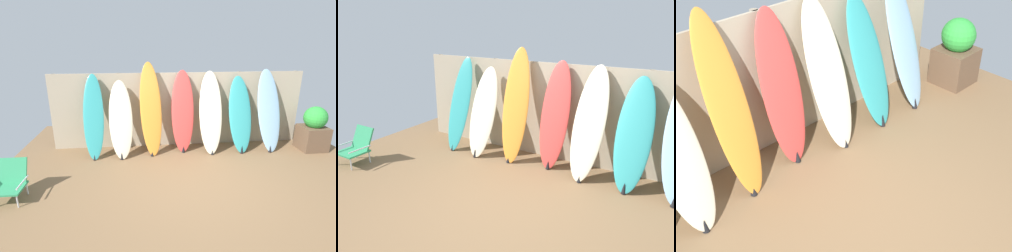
# 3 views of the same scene
# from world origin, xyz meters

# --- Properties ---
(ground) EXTENTS (7.68, 7.68, 0.00)m
(ground) POSITION_xyz_m (0.00, 0.00, 0.00)
(ground) COLOR brown
(fence_back) EXTENTS (6.08, 0.11, 1.80)m
(fence_back) POSITION_xyz_m (-0.00, 2.01, 0.90)
(fence_back) COLOR tan
(fence_back) RESTS_ON ground
(surfboard_teal_0) EXTENTS (0.47, 0.72, 1.82)m
(surfboard_teal_0) POSITION_xyz_m (-1.99, 1.55, 0.90)
(surfboard_teal_0) COLOR teal
(surfboard_teal_0) RESTS_ON ground
(surfboard_cream_1) EXTENTS (0.57, 0.76, 1.68)m
(surfboard_cream_1) POSITION_xyz_m (-1.40, 1.51, 0.83)
(surfboard_cream_1) COLOR beige
(surfboard_cream_1) RESTS_ON ground
(surfboard_orange_2) EXTENTS (0.57, 0.68, 2.07)m
(surfboard_orange_2) POSITION_xyz_m (-0.72, 1.59, 1.02)
(surfboard_orange_2) COLOR orange
(surfboard_orange_2) RESTS_ON ground
(surfboard_red_3) EXTENTS (0.54, 0.52, 1.88)m
(surfboard_red_3) POSITION_xyz_m (0.02, 1.67, 0.93)
(surfboard_red_3) COLOR #D13D38
(surfboard_red_3) RESTS_ON ground
(surfboard_cream_4) EXTENTS (0.57, 0.77, 1.85)m
(surfboard_cream_4) POSITION_xyz_m (0.66, 1.58, 0.92)
(surfboard_cream_4) COLOR beige
(surfboard_cream_4) RESTS_ON ground
(surfboard_teal_5) EXTENTS (0.55, 0.71, 1.74)m
(surfboard_teal_5) POSITION_xyz_m (1.37, 1.56, 0.86)
(surfboard_teal_5) COLOR teal
(surfboard_teal_5) RESTS_ON ground
(surfboard_skyblue_6) EXTENTS (0.64, 0.74, 1.89)m
(surfboard_skyblue_6) POSITION_xyz_m (2.05, 1.54, 0.93)
(surfboard_skyblue_6) COLOR #8CB7D6
(surfboard_skyblue_6) RESTS_ON ground
(beach_chair) EXTENTS (0.50, 0.57, 0.64)m
(beach_chair) POSITION_xyz_m (-3.12, -0.08, 0.32)
(beach_chair) COLOR silver
(beach_chair) RESTS_ON ground
(planter_box) EXTENTS (0.58, 0.56, 1.06)m
(planter_box) POSITION_xyz_m (3.12, 1.35, 0.51)
(planter_box) COLOR brown
(planter_box) RESTS_ON ground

